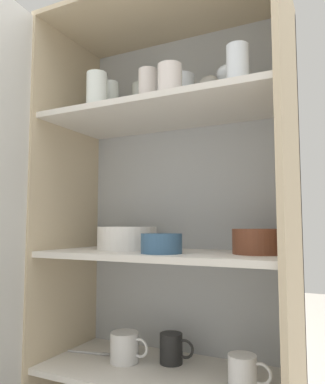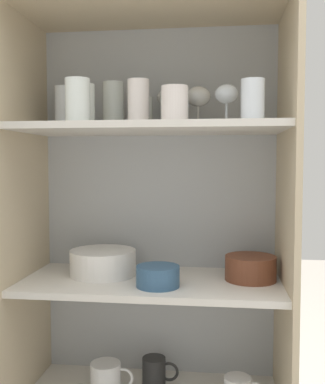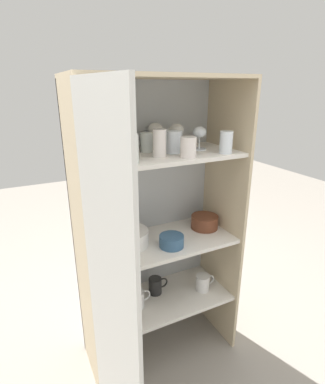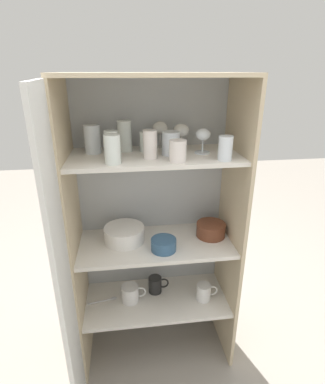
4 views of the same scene
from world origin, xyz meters
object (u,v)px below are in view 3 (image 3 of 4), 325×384
Objects in this scene: plate_stack_white at (128,238)px; mixing_bowl_large at (205,221)px; serving_bowl_small at (172,240)px; coffee_mug_primary at (136,299)px.

mixing_bowl_large is at bearing -0.99° from plate_stack_white.
serving_bowl_small is at bearing -30.43° from plate_stack_white.
coffee_mug_primary is (-0.45, -0.03, -0.37)m from mixing_bowl_large.
plate_stack_white reaches higher than mixing_bowl_large.
coffee_mug_primary is at bearing 155.69° from serving_bowl_small.
mixing_bowl_large reaches higher than serving_bowl_small.
plate_stack_white is 0.47m from mixing_bowl_large.
serving_bowl_small is (-0.27, -0.11, -0.01)m from mixing_bowl_large.
coffee_mug_primary is at bearing -176.73° from mixing_bowl_large.
serving_bowl_small is 0.41m from coffee_mug_primary.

